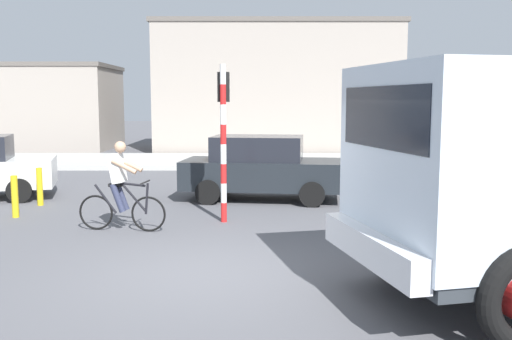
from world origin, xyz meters
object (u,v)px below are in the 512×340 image
pedestrian_near_kerb (393,153)px  bollard_near (18,196)px  cyclist (123,186)px  traffic_light_pole (226,121)px  car_red_near (264,167)px  bollard_far (43,186)px

pedestrian_near_kerb → bollard_near: (-9.35, -5.89, -0.40)m
cyclist → pedestrian_near_kerb: (6.80, 7.13, -0.02)m
traffic_light_pole → car_red_near: (0.81, 2.56, -1.25)m
bollard_far → traffic_light_pole: bearing=-21.5°
car_red_near → bollard_near: size_ratio=4.65×
car_red_near → pedestrian_near_kerb: size_ratio=2.58×
car_red_near → bollard_far: car_red_near is taller
bollard_near → bollard_far: bearing=90.0°
bollard_far → car_red_near: bearing=8.5°
cyclist → traffic_light_pole: 2.42m
bollard_near → bollard_far: size_ratio=1.00×
traffic_light_pole → bollard_far: bearing=158.5°
pedestrian_near_kerb → bollard_far: (-9.35, -4.49, -0.40)m
bollard_near → pedestrian_near_kerb: bearing=32.2°
bollard_near → traffic_light_pole: bearing=-4.7°
car_red_near → bollard_near: car_red_near is taller
traffic_light_pole → bollard_near: size_ratio=3.56×
pedestrian_near_kerb → bollard_near: bearing=-147.8°
car_red_near → traffic_light_pole: bearing=-107.6°
bollard_near → bollard_far: same height
cyclist → pedestrian_near_kerb: bearing=46.4°
traffic_light_pole → car_red_near: bearing=72.4°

